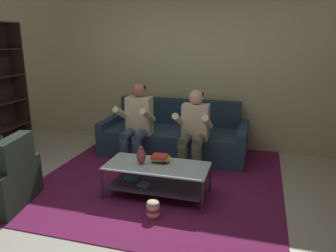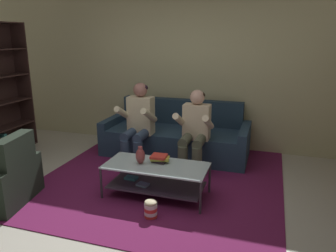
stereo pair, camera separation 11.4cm
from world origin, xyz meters
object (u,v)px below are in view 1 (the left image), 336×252
object	(u,v)px
person_seated_right	(194,127)
vase	(141,156)
coffee_table	(156,175)
person_seated_left	(137,121)
popcorn_tub	(153,209)
book_stack	(160,158)
couch	(174,137)

from	to	relation	value
person_seated_right	vase	size ratio (longest dim) A/B	5.35
coffee_table	person_seated_left	bearing A→B (deg)	122.89
person_seated_left	person_seated_right	xyz separation A→B (m)	(0.87, -0.01, -0.03)
coffee_table	popcorn_tub	world-z (taller)	coffee_table
person_seated_right	book_stack	xyz separation A→B (m)	(-0.24, -0.84, -0.18)
popcorn_tub	book_stack	bearing A→B (deg)	99.87
person_seated_right	book_stack	bearing A→B (deg)	-106.14
person_seated_left	coffee_table	bearing A→B (deg)	-57.11
couch	person_seated_right	size ratio (longest dim) A/B	2.00
couch	popcorn_tub	size ratio (longest dim) A/B	11.19
coffee_table	vase	world-z (taller)	vase
person_seated_left	book_stack	xyz separation A→B (m)	(0.63, -0.84, -0.21)
coffee_table	popcorn_tub	distance (m)	0.53
person_seated_right	coffee_table	bearing A→B (deg)	-105.32
couch	book_stack	size ratio (longest dim) A/B	9.35
couch	coffee_table	bearing A→B (deg)	-83.25
person_seated_right	coffee_table	world-z (taller)	person_seated_right
person_seated_right	coffee_table	distance (m)	1.04
person_seated_left	vase	bearing A→B (deg)	-66.16
popcorn_tub	coffee_table	bearing A→B (deg)	103.64
book_stack	vase	bearing A→B (deg)	-149.19
person_seated_right	person_seated_left	bearing A→B (deg)	179.63
person_seated_left	vase	world-z (taller)	person_seated_left
coffee_table	popcorn_tub	xyz separation A→B (m)	(0.12, -0.49, -0.17)
popcorn_tub	couch	bearing A→B (deg)	98.48
person_seated_left	vase	size ratio (longest dim) A/B	5.64
vase	popcorn_tub	distance (m)	0.69
person_seated_right	popcorn_tub	bearing A→B (deg)	-95.55
coffee_table	vase	bearing A→B (deg)	-174.91
coffee_table	book_stack	bearing A→B (deg)	81.48
vase	popcorn_tub	xyz separation A→B (m)	(0.31, -0.47, -0.40)
person_seated_right	vase	xyz separation A→B (m)	(-0.44, -0.96, -0.13)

